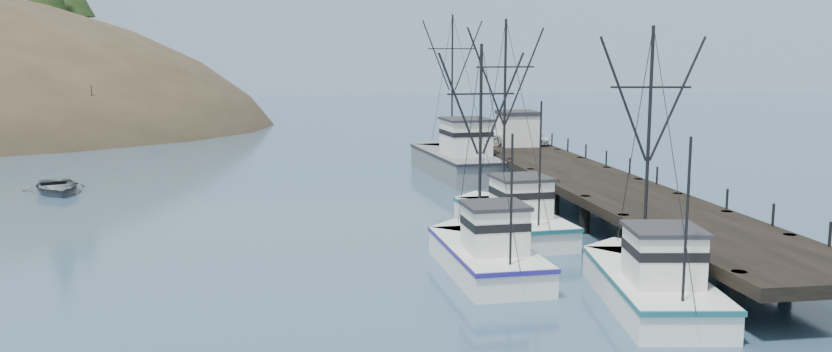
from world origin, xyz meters
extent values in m
plane|color=#2F4C68|center=(0.00, 0.00, 0.00)|extent=(400.00, 400.00, 0.00)
cube|color=black|center=(14.00, 16.00, 1.75)|extent=(6.00, 44.00, 0.50)
cylinder|color=black|center=(11.40, -4.00, 1.00)|extent=(0.56, 0.56, 2.00)
cylinder|color=black|center=(11.40, 1.00, 1.00)|extent=(0.56, 0.56, 2.00)
cylinder|color=black|center=(16.60, 1.00, 1.00)|extent=(0.56, 0.56, 2.00)
cylinder|color=black|center=(11.40, 6.00, 1.00)|extent=(0.56, 0.56, 2.00)
cylinder|color=black|center=(16.60, 6.00, 1.00)|extent=(0.56, 0.56, 2.00)
cylinder|color=black|center=(11.40, 11.00, 1.00)|extent=(0.56, 0.56, 2.00)
cylinder|color=black|center=(16.60, 11.00, 1.00)|extent=(0.56, 0.56, 2.00)
cylinder|color=black|center=(11.40, 16.00, 1.00)|extent=(0.56, 0.56, 2.00)
cylinder|color=black|center=(16.60, 16.00, 1.00)|extent=(0.56, 0.56, 2.00)
cylinder|color=black|center=(11.40, 21.00, 1.00)|extent=(0.56, 0.56, 2.00)
cylinder|color=black|center=(16.60, 21.00, 1.00)|extent=(0.56, 0.56, 2.00)
cylinder|color=black|center=(11.40, 26.00, 1.00)|extent=(0.56, 0.56, 2.00)
cylinder|color=black|center=(16.60, 26.00, 1.00)|extent=(0.56, 0.56, 2.00)
cylinder|color=black|center=(11.40, 31.00, 1.00)|extent=(0.56, 0.56, 2.00)
cylinder|color=black|center=(16.60, 31.00, 1.00)|extent=(0.56, 0.56, 2.00)
cylinder|color=black|center=(11.40, 36.00, 1.00)|extent=(0.56, 0.56, 2.00)
cylinder|color=black|center=(16.60, 36.00, 1.00)|extent=(0.56, 0.56, 2.00)
cube|color=beige|center=(-34.00, 62.00, 1.40)|extent=(4.00, 5.00, 2.80)
cube|color=#9EB2C6|center=(10.00, 170.00, 0.00)|extent=(360.00, 40.00, 26.00)
cube|color=silver|center=(-40.00, 185.00, 0.00)|extent=(180.00, 25.00, 18.00)
cube|color=white|center=(-30.89, 63.89, 0.30)|extent=(1.00, 3.50, 0.90)
cylinder|color=black|center=(-30.89, 63.89, 3.20)|extent=(0.08, 0.08, 6.00)
cube|color=white|center=(-25.55, 65.03, 0.30)|extent=(1.00, 3.50, 0.90)
cylinder|color=black|center=(-25.55, 65.03, 3.20)|extent=(0.08, 0.08, 6.00)
cube|color=white|center=(-35.24, 64.31, 0.30)|extent=(1.00, 3.50, 0.90)
cube|color=white|center=(-23.75, 56.72, 0.30)|extent=(1.00, 3.50, 0.90)
cylinder|color=black|center=(-23.75, 56.72, 3.20)|extent=(0.08, 0.08, 6.00)
cube|color=white|center=(9.51, -1.31, 0.45)|extent=(4.69, 9.19, 1.60)
cube|color=white|center=(10.16, 3.03, 0.45)|extent=(3.39, 3.39, 1.60)
cube|color=#17555E|center=(9.51, -1.31, 1.15)|extent=(4.79, 9.42, 0.18)
cube|color=silver|center=(9.34, -2.42, 2.20)|extent=(2.74, 2.80, 1.90)
cube|color=#26262B|center=(9.34, -2.42, 3.23)|extent=(2.97, 3.06, 0.16)
cylinder|color=black|center=(9.71, 0.03, 5.90)|extent=(0.14, 0.14, 9.29)
cylinder|color=black|center=(9.01, -4.65, 4.04)|extent=(0.10, 0.10, 5.58)
cube|color=white|center=(4.38, 4.03, 0.45)|extent=(3.72, 8.47, 1.60)
cube|color=white|center=(4.19, 8.19, 0.45)|extent=(3.36, 3.36, 1.60)
cube|color=navy|center=(4.38, 4.03, 1.15)|extent=(3.80, 8.69, 0.18)
cube|color=silver|center=(4.43, 2.96, 2.20)|extent=(2.45, 2.45, 1.90)
cube|color=#26262B|center=(4.43, 2.96, 3.23)|extent=(2.66, 2.67, 0.16)
cylinder|color=black|center=(4.32, 5.31, 5.57)|extent=(0.14, 0.14, 8.65)
cylinder|color=black|center=(4.52, 0.83, 3.84)|extent=(0.10, 0.10, 5.19)
cube|color=white|center=(7.49, 11.21, 0.45)|extent=(4.40, 9.63, 1.60)
cube|color=white|center=(7.08, 15.87, 0.45)|extent=(3.59, 3.59, 1.60)
cube|color=#165058|center=(7.49, 11.21, 1.15)|extent=(4.49, 9.88, 0.18)
cube|color=silver|center=(7.59, 10.02, 2.20)|extent=(2.74, 2.85, 1.90)
cube|color=#26262B|center=(7.59, 10.02, 3.23)|extent=(2.97, 3.10, 0.16)
cylinder|color=black|center=(7.36, 12.65, 6.25)|extent=(0.14, 0.14, 10.00)
cylinder|color=black|center=(7.80, 7.63, 4.25)|extent=(0.10, 0.10, 6.00)
cube|color=slate|center=(8.86, 31.45, 0.75)|extent=(5.67, 13.07, 2.20)
cube|color=slate|center=(8.21, 37.76, 0.75)|extent=(4.39, 4.39, 2.20)
cube|color=black|center=(8.86, 31.45, 1.75)|extent=(5.79, 13.41, 0.18)
cube|color=silver|center=(9.02, 29.83, 3.15)|extent=(3.43, 3.87, 2.60)
cube|color=#26262B|center=(9.02, 29.83, 4.53)|extent=(3.73, 4.22, 0.16)
cylinder|color=black|center=(8.66, 33.39, 7.11)|extent=(0.14, 0.14, 10.53)
cylinder|color=black|center=(9.35, 26.59, 5.01)|extent=(0.10, 0.10, 6.32)
cube|color=silver|center=(14.14, 33.83, 3.25)|extent=(2.80, 3.00, 2.50)
cube|color=#26262B|center=(14.14, 33.83, 4.65)|extent=(3.00, 3.20, 0.30)
imported|color=white|center=(14.30, 34.00, 2.71)|extent=(5.56, 3.76, 1.41)
imported|color=#53575C|center=(-19.82, 28.26, 0.00)|extent=(5.87, 6.82, 1.19)
camera|label=1|loc=(-3.89, -29.28, 9.60)|focal=35.00mm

